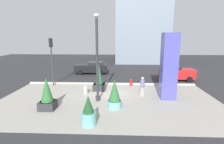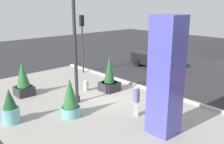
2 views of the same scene
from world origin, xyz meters
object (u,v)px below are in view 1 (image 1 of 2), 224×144
potted_plant_near_left (114,95)px  pedestrian_on_sidewalk (142,86)px  art_pillar_blue (169,67)px  concrete_bollard (86,90)px  fire_hydrant (131,82)px  car_curb_west (92,68)px  potted_plant_mid_plaza (47,95)px  lamp_post (97,60)px  potted_plant_by_pillar (89,112)px  potted_plant_curbside (99,80)px  car_passing_lane (176,73)px  traffic_light_far_side (51,54)px

potted_plant_near_left → pedestrian_on_sidewalk: (2.35, 2.62, -0.02)m
art_pillar_blue → concrete_bollard: (-7.12, 0.83, -2.36)m
art_pillar_blue → fire_hydrant: (-2.83, 3.69, -2.36)m
fire_hydrant → pedestrian_on_sidewalk: (0.78, -3.32, 0.60)m
car_curb_west → potted_plant_mid_plaza: bearing=-95.9°
lamp_post → car_curb_west: bearing=101.4°
lamp_post → potted_plant_near_left: (1.40, -1.39, -2.35)m
concrete_bollard → car_curb_west: car_curb_west is taller
potted_plant_by_pillar → potted_plant_curbside: bearing=91.3°
car_passing_lane → art_pillar_blue: bearing=-112.9°
concrete_bollard → potted_plant_mid_plaza: bearing=-120.4°
art_pillar_blue → pedestrian_on_sidewalk: bearing=169.6°
potted_plant_mid_plaza → potted_plant_by_pillar: size_ratio=1.29×
art_pillar_blue → potted_plant_curbside: bearing=161.3°
potted_plant_near_left → fire_hydrant: (1.57, 5.94, -0.62)m
fire_hydrant → pedestrian_on_sidewalk: 3.46m
lamp_post → car_curb_west: lamp_post is taller
potted_plant_curbside → lamp_post: bearing=-85.8°
potted_plant_curbside → fire_hydrant: (3.18, 1.66, -0.63)m
potted_plant_near_left → concrete_bollard: (-2.72, 3.08, -0.61)m
potted_plant_mid_plaza → car_passing_lane: 14.91m
potted_plant_mid_plaza → car_passing_lane: potted_plant_mid_plaza is taller
art_pillar_blue → car_passing_lane: art_pillar_blue is taller
art_pillar_blue → lamp_post: bearing=-171.6°
lamp_post → pedestrian_on_sidewalk: size_ratio=3.95×
potted_plant_near_left → fire_hydrant: potted_plant_near_left is taller
concrete_bollard → car_curb_west: 8.92m
potted_plant_mid_plaza → potted_plant_near_left: bearing=5.6°
art_pillar_blue → potted_plant_by_pillar: bearing=-140.1°
potted_plant_mid_plaza → concrete_bollard: bearing=59.6°
potted_plant_near_left → potted_plant_by_pillar: bearing=-118.8°
fire_hydrant → car_passing_lane: 6.11m
lamp_post → pedestrian_on_sidewalk: lamp_post is taller
car_curb_west → pedestrian_on_sidewalk: pedestrian_on_sidewalk is taller
potted_plant_by_pillar → traffic_light_far_side: (-5.26, 8.44, 2.52)m
concrete_bollard → car_passing_lane: 11.22m
potted_plant_mid_plaza → fire_hydrant: size_ratio=3.13×
lamp_post → art_pillar_blue: (5.80, 0.85, -0.60)m
potted_plant_curbside → pedestrian_on_sidewalk: (3.96, -1.66, -0.04)m
potted_plant_curbside → concrete_bollard: potted_plant_curbside is taller
potted_plant_near_left → potted_plant_curbside: bearing=110.7°
potted_plant_curbside → concrete_bollard: (-1.11, -1.20, -0.63)m
potted_plant_by_pillar → car_passing_lane: potted_plant_by_pillar is taller
pedestrian_on_sidewalk → fire_hydrant: bearing=103.3°
fire_hydrant → car_passing_lane: size_ratio=0.19×
potted_plant_by_pillar → fire_hydrant: potted_plant_by_pillar is taller
potted_plant_mid_plaza → potted_plant_by_pillar: potted_plant_mid_plaza is taller
art_pillar_blue → potted_plant_curbside: 6.58m
lamp_post → traffic_light_far_side: 6.90m
fire_hydrant → pedestrian_on_sidewalk: bearing=-76.7°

